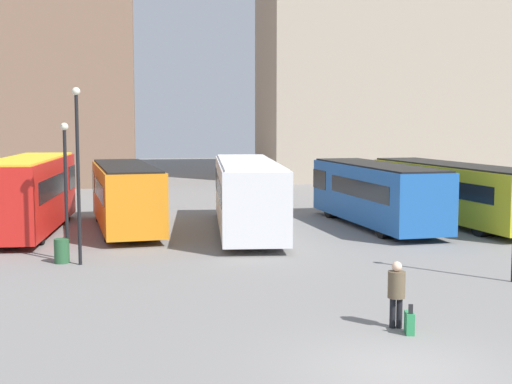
{
  "coord_description": "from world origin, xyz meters",
  "views": [
    {
      "loc": [
        -5.11,
        -13.06,
        4.96
      ],
      "look_at": [
        -0.57,
        14.37,
        2.14
      ],
      "focal_mm": 50.0,
      "sensor_mm": 36.0,
      "label": 1
    }
  ],
  "objects_px": {
    "traveler": "(396,289)",
    "bus_1": "(125,194)",
    "bus_2": "(247,193)",
    "bus_4": "(453,191)",
    "bus_3": "(375,192)",
    "trash_bin": "(62,251)",
    "bus_0": "(30,192)",
    "suitcase": "(409,323)",
    "lamp_post_2": "(78,162)",
    "lamp_post_0": "(66,178)"
  },
  "relations": [
    {
      "from": "bus_2",
      "to": "bus_4",
      "type": "height_order",
      "value": "bus_2"
    },
    {
      "from": "bus_2",
      "to": "lamp_post_0",
      "type": "relative_size",
      "value": 2.49
    },
    {
      "from": "trash_bin",
      "to": "bus_0",
      "type": "bearing_deg",
      "value": 105.94
    },
    {
      "from": "bus_1",
      "to": "traveler",
      "type": "height_order",
      "value": "bus_1"
    },
    {
      "from": "bus_3",
      "to": "lamp_post_2",
      "type": "relative_size",
      "value": 1.77
    },
    {
      "from": "traveler",
      "to": "lamp_post_0",
      "type": "xyz_separation_m",
      "value": [
        -8.56,
        9.87,
        1.96
      ]
    },
    {
      "from": "bus_0",
      "to": "traveler",
      "type": "height_order",
      "value": "bus_0"
    },
    {
      "from": "bus_3",
      "to": "traveler",
      "type": "relative_size",
      "value": 6.62
    },
    {
      "from": "suitcase",
      "to": "trash_bin",
      "type": "relative_size",
      "value": 0.87
    },
    {
      "from": "trash_bin",
      "to": "bus_2",
      "type": "bearing_deg",
      "value": 38.81
    },
    {
      "from": "bus_3",
      "to": "suitcase",
      "type": "xyz_separation_m",
      "value": [
        -4.74,
        -16.41,
        -1.33
      ]
    },
    {
      "from": "bus_2",
      "to": "traveler",
      "type": "distance_m",
      "value": 15.37
    },
    {
      "from": "bus_2",
      "to": "bus_4",
      "type": "relative_size",
      "value": 0.98
    },
    {
      "from": "traveler",
      "to": "bus_1",
      "type": "bearing_deg",
      "value": 34.45
    },
    {
      "from": "bus_3",
      "to": "traveler",
      "type": "xyz_separation_m",
      "value": [
        -4.89,
        -15.91,
        -0.64
      ]
    },
    {
      "from": "suitcase",
      "to": "bus_1",
      "type": "bearing_deg",
      "value": 34.29
    },
    {
      "from": "bus_2",
      "to": "bus_4",
      "type": "xyz_separation_m",
      "value": [
        10.2,
        0.97,
        -0.16
      ]
    },
    {
      "from": "bus_1",
      "to": "bus_4",
      "type": "bearing_deg",
      "value": -97.84
    },
    {
      "from": "bus_0",
      "to": "bus_3",
      "type": "distance_m",
      "value": 15.67
    },
    {
      "from": "bus_4",
      "to": "lamp_post_0",
      "type": "height_order",
      "value": "lamp_post_0"
    },
    {
      "from": "traveler",
      "to": "lamp_post_0",
      "type": "height_order",
      "value": "lamp_post_0"
    },
    {
      "from": "bus_0",
      "to": "bus_1",
      "type": "bearing_deg",
      "value": -84.83
    },
    {
      "from": "traveler",
      "to": "bus_3",
      "type": "bearing_deg",
      "value": -4.28
    },
    {
      "from": "bus_0",
      "to": "bus_3",
      "type": "xyz_separation_m",
      "value": [
        15.66,
        -0.65,
        -0.2
      ]
    },
    {
      "from": "bus_3",
      "to": "trash_bin",
      "type": "bearing_deg",
      "value": 111.25
    },
    {
      "from": "lamp_post_2",
      "to": "lamp_post_0",
      "type": "bearing_deg",
      "value": 118.16
    },
    {
      "from": "bus_1",
      "to": "lamp_post_2",
      "type": "xyz_separation_m",
      "value": [
        -1.42,
        -7.78,
        1.93
      ]
    },
    {
      "from": "bus_0",
      "to": "lamp_post_0",
      "type": "xyz_separation_m",
      "value": [
        2.21,
        -6.69,
        1.12
      ]
    },
    {
      "from": "suitcase",
      "to": "bus_3",
      "type": "bearing_deg",
      "value": -3.33
    },
    {
      "from": "bus_1",
      "to": "bus_2",
      "type": "distance_m",
      "value": 5.54
    },
    {
      "from": "traveler",
      "to": "trash_bin",
      "type": "relative_size",
      "value": 1.9
    },
    {
      "from": "bus_0",
      "to": "lamp_post_0",
      "type": "bearing_deg",
      "value": -158.34
    },
    {
      "from": "traveler",
      "to": "trash_bin",
      "type": "distance_m",
      "value": 12.76
    },
    {
      "from": "traveler",
      "to": "lamp_post_0",
      "type": "relative_size",
      "value": 0.33
    },
    {
      "from": "lamp_post_2",
      "to": "bus_0",
      "type": "bearing_deg",
      "value": 109.6
    },
    {
      "from": "lamp_post_2",
      "to": "bus_4",
      "type": "bearing_deg",
      "value": 23.41
    },
    {
      "from": "lamp_post_0",
      "to": "trash_bin",
      "type": "relative_size",
      "value": 5.72
    },
    {
      "from": "bus_3",
      "to": "trash_bin",
      "type": "xyz_separation_m",
      "value": [
        -13.59,
        -6.6,
        -1.17
      ]
    },
    {
      "from": "suitcase",
      "to": "lamp_post_0",
      "type": "height_order",
      "value": "lamp_post_0"
    },
    {
      "from": "lamp_post_2",
      "to": "bus_1",
      "type": "bearing_deg",
      "value": 79.63
    },
    {
      "from": "bus_2",
      "to": "trash_bin",
      "type": "relative_size",
      "value": 14.26
    },
    {
      "from": "bus_0",
      "to": "lamp_post_2",
      "type": "height_order",
      "value": "lamp_post_2"
    },
    {
      "from": "bus_4",
      "to": "bus_1",
      "type": "bearing_deg",
      "value": 81.23
    },
    {
      "from": "lamp_post_0",
      "to": "bus_3",
      "type": "bearing_deg",
      "value": 24.21
    },
    {
      "from": "bus_1",
      "to": "traveler",
      "type": "xyz_separation_m",
      "value": [
        6.62,
        -16.69,
        -0.65
      ]
    },
    {
      "from": "bus_1",
      "to": "bus_4",
      "type": "relative_size",
      "value": 0.81
    },
    {
      "from": "trash_bin",
      "to": "bus_3",
      "type": "bearing_deg",
      "value": 25.89
    },
    {
      "from": "trash_bin",
      "to": "bus_4",
      "type": "bearing_deg",
      "value": 21.51
    },
    {
      "from": "trash_bin",
      "to": "suitcase",
      "type": "bearing_deg",
      "value": -47.97
    },
    {
      "from": "bus_0",
      "to": "trash_bin",
      "type": "height_order",
      "value": "bus_0"
    }
  ]
}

